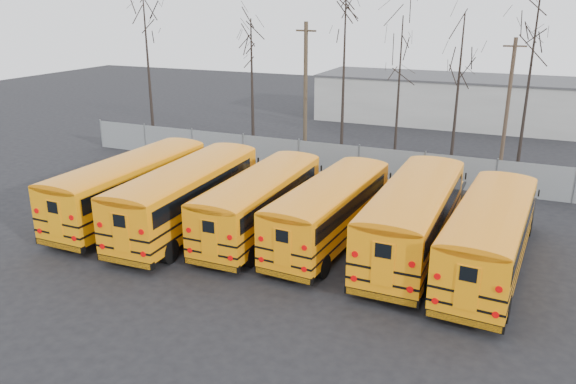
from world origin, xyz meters
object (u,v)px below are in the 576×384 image
at_px(bus_a, 133,182).
at_px(bus_b, 190,191).
at_px(bus_e, 415,212).
at_px(bus_f, 491,231).
at_px(bus_c, 262,198).
at_px(bus_d, 332,206).
at_px(utility_pole_left, 305,87).
at_px(utility_pole_right, 508,100).

xyz_separation_m(bus_a, bus_b, (3.39, -0.14, 0.02)).
bearing_deg(bus_e, bus_f, -11.93).
bearing_deg(bus_f, bus_b, -173.53).
bearing_deg(bus_a, bus_e, 6.20).
height_order(bus_c, bus_f, bus_f).
relative_size(bus_a, bus_f, 1.02).
xyz_separation_m(bus_b, bus_c, (3.41, 0.81, -0.13)).
relative_size(bus_c, bus_e, 0.92).
bearing_deg(bus_a, bus_c, 6.95).
bearing_deg(bus_d, utility_pole_left, 119.74).
xyz_separation_m(bus_c, bus_f, (10.03, -0.20, 0.06)).
relative_size(bus_f, utility_pole_left, 1.23).
bearing_deg(bus_c, bus_f, -1.12).
xyz_separation_m(bus_a, bus_c, (6.80, 0.68, -0.11)).
bearing_deg(utility_pole_right, bus_e, -110.30).
bearing_deg(utility_pole_left, bus_c, -63.39).
height_order(bus_b, bus_d, bus_b).
bearing_deg(utility_pole_left, bus_b, -76.07).
bearing_deg(bus_f, bus_e, 171.10).
distance_m(bus_a, bus_d, 10.15).
relative_size(bus_d, utility_pole_right, 1.31).
bearing_deg(bus_f, utility_pole_right, 95.46).
distance_m(bus_a, bus_b, 3.40).
relative_size(bus_c, utility_pole_right, 1.30).
relative_size(bus_a, bus_e, 0.98).
bearing_deg(utility_pole_right, bus_c, -129.88).
bearing_deg(bus_b, bus_d, 7.97).
relative_size(bus_a, utility_pole_left, 1.26).
bearing_deg(bus_d, bus_e, 7.69).
relative_size(bus_b, bus_f, 1.03).
bearing_deg(utility_pole_right, utility_pole_left, 179.55).
bearing_deg(bus_c, utility_pole_left, 104.32).
bearing_deg(bus_b, utility_pole_right, 54.02).
height_order(bus_f, utility_pole_right, utility_pole_right).
bearing_deg(bus_d, bus_f, -0.00).
height_order(bus_c, bus_d, bus_c).
bearing_deg(bus_b, bus_a, 176.45).
height_order(bus_c, utility_pole_right, utility_pole_right).
bearing_deg(utility_pole_right, bus_d, -121.26).
distance_m(bus_f, utility_pole_left, 20.88).
distance_m(bus_d, utility_pole_right, 18.77).
distance_m(bus_b, utility_pole_left, 16.19).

